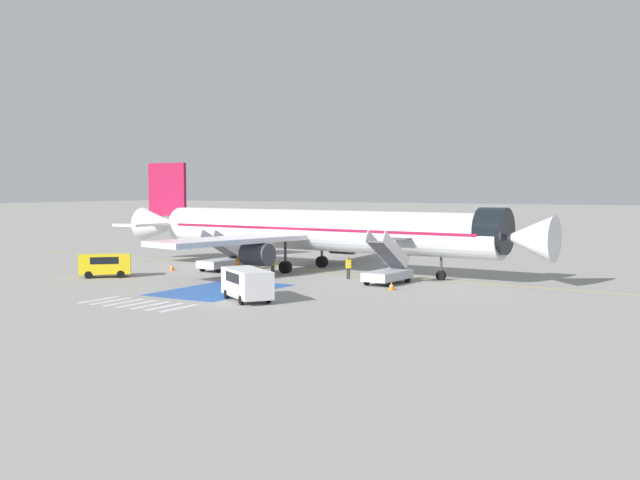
{
  "coord_description": "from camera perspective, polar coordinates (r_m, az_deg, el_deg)",
  "views": [
    {
      "loc": [
        34.68,
        -59.83,
        7.67
      ],
      "look_at": [
        0.24,
        -0.97,
        2.93
      ],
      "focal_mm": 42.0,
      "sensor_mm": 36.0,
      "label": 1
    }
  ],
  "objects": [
    {
      "name": "apron_walkway_bar_6",
      "position": [
        48.84,
        -10.71,
        -5.12
      ],
      "size": [
        0.44,
        3.6,
        0.01
      ],
      "primitive_type": "cube",
      "color": "silver",
      "rests_on": "ground_plane"
    },
    {
      "name": "apron_walkway_bar_1",
      "position": [
        52.93,
        -15.63,
        -4.5
      ],
      "size": [
        0.44,
        3.6,
        0.01
      ],
      "primitive_type": "cube",
      "color": "silver",
      "rests_on": "ground_plane"
    },
    {
      "name": "ground_plane",
      "position": [
        69.57,
        0.23,
        -2.35
      ],
      "size": [
        600.0,
        600.0,
        0.0
      ],
      "primitive_type": "plane",
      "color": "gray"
    },
    {
      "name": "ground_crew_2",
      "position": [
        66.01,
        -6.24,
        -1.87
      ],
      "size": [
        0.48,
        0.34,
        1.69
      ],
      "rotation": [
        0.0,
        0.0,
        3.43
      ],
      "color": "black",
      "rests_on": "ground_plane"
    },
    {
      "name": "service_van_1",
      "position": [
        67.01,
        -16.05,
        -1.72
      ],
      "size": [
        4.35,
        4.18,
        1.99
      ],
      "rotation": [
        0.0,
        0.0,
        5.45
      ],
      "color": "yellow",
      "rests_on": "ground_plane"
    },
    {
      "name": "apron_stand_patch_blue",
      "position": [
        57.04,
        -7.53,
        -3.78
      ],
      "size": [
        6.67,
        10.61,
        0.01
      ],
      "primitive_type": "cube",
      "color": "#2856A8",
      "rests_on": "ground_plane"
    },
    {
      "name": "apron_walkway_bar_2",
      "position": [
        52.08,
        -14.71,
        -4.62
      ],
      "size": [
        0.44,
        3.6,
        0.01
      ],
      "primitive_type": "cube",
      "color": "silver",
      "rests_on": "ground_plane"
    },
    {
      "name": "apron_walkway_bar_0",
      "position": [
        53.8,
        -16.52,
        -4.38
      ],
      "size": [
        0.44,
        3.6,
        0.01
      ],
      "primitive_type": "cube",
      "color": "silver",
      "rests_on": "ground_plane"
    },
    {
      "name": "traffic_cone_1",
      "position": [
        56.69,
        5.47,
        -3.51
      ],
      "size": [
        0.55,
        0.55,
        0.61
      ],
      "color": "orange",
      "rests_on": "ground_plane"
    },
    {
      "name": "ground_crew_1",
      "position": [
        63.22,
        2.18,
        -2.0
      ],
      "size": [
        0.46,
        0.47,
        1.87
      ],
      "rotation": [
        0.0,
        0.0,
        0.8
      ],
      "color": "#2D2D33",
      "rests_on": "ground_plane"
    },
    {
      "name": "airliner",
      "position": [
        69.08,
        -0.49,
        0.74
      ],
      "size": [
        44.79,
        32.52,
        10.32
      ],
      "rotation": [
        0.0,
        0.0,
        -1.63
      ],
      "color": "silver",
      "rests_on": "ground_plane"
    },
    {
      "name": "apron_leadline_yellow",
      "position": [
        69.05,
        -0.07,
        -2.4
      ],
      "size": [
        78.81,
        5.02,
        0.01
      ],
      "primitive_type": "cube",
      "rotation": [
        0.0,
        0.0,
        -1.63
      ],
      "color": "gold",
      "rests_on": "ground_plane"
    },
    {
      "name": "traffic_cone_0",
      "position": [
        65.29,
        -6.21,
        -2.51
      ],
      "size": [
        0.58,
        0.58,
        0.64
      ],
      "color": "orange",
      "rests_on": "ground_plane"
    },
    {
      "name": "fuel_tanker",
      "position": [
        94.93,
        2.38,
        0.46
      ],
      "size": [
        2.69,
        8.65,
        3.66
      ],
      "rotation": [
        0.0,
        0.0,
        0.01
      ],
      "color": "#38383D",
      "rests_on": "ground_plane"
    },
    {
      "name": "apron_walkway_bar_5",
      "position": [
        49.63,
        -11.76,
        -4.99
      ],
      "size": [
        0.44,
        3.6,
        0.01
      ],
      "primitive_type": "cube",
      "color": "silver",
      "rests_on": "ground_plane"
    },
    {
      "name": "traffic_cone_2",
      "position": [
        71.07,
        -11.21,
        -2.06
      ],
      "size": [
        0.53,
        0.53,
        0.59
      ],
      "color": "orange",
      "rests_on": "ground_plane"
    },
    {
      "name": "apron_walkway_bar_4",
      "position": [
        50.43,
        -12.78,
        -4.87
      ],
      "size": [
        0.44,
        3.6,
        0.01
      ],
      "primitive_type": "cube",
      "color": "silver",
      "rests_on": "ground_plane"
    },
    {
      "name": "ground_crew_0",
      "position": [
        67.06,
        -3.61,
        -1.78
      ],
      "size": [
        0.48,
        0.35,
        1.67
      ],
      "rotation": [
        0.0,
        0.0,
        3.46
      ],
      "color": "#2D2D33",
      "rests_on": "ground_plane"
    },
    {
      "name": "boarding_stairs_forward",
      "position": [
        60.22,
        5.19,
        -2.36
      ],
      "size": [
        2.49,
        5.34,
        4.39
      ],
      "rotation": [
        0.0,
        0.0,
        -0.06
      ],
      "color": "#ADB2BA",
      "rests_on": "ground_plane"
    },
    {
      "name": "boarding_stairs_aft",
      "position": [
        70.25,
        -7.43,
        -1.52
      ],
      "size": [
        2.49,
        5.34,
        3.93
      ],
      "rotation": [
        0.0,
        0.0,
        -0.06
      ],
      "color": "#ADB2BA",
      "rests_on": "ground_plane"
    },
    {
      "name": "apron_walkway_bar_3",
      "position": [
        51.25,
        -13.76,
        -4.74
      ],
      "size": [
        0.44,
        3.6,
        0.01
      ],
      "primitive_type": "cube",
      "color": "silver",
      "rests_on": "ground_plane"
    },
    {
      "name": "service_van_0",
      "position": [
        51.16,
        -5.59,
        -3.2
      ],
      "size": [
        5.28,
        4.52,
        2.17
      ],
      "rotation": [
        0.0,
        0.0,
        0.97
      ],
      "color": "silver",
      "rests_on": "ground_plane"
    }
  ]
}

